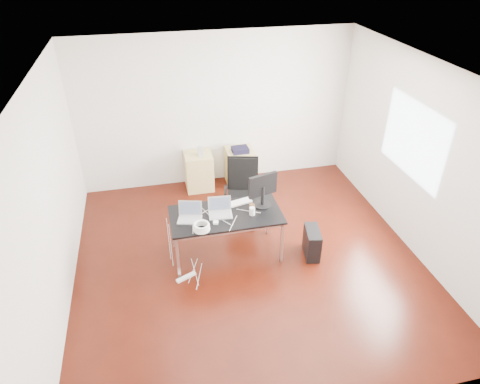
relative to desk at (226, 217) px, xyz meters
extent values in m
plane|color=#320C05|center=(0.29, -0.20, -0.68)|extent=(5.00, 5.00, 0.00)
plane|color=silver|center=(0.29, -0.20, 2.12)|extent=(5.00, 5.00, 0.00)
plane|color=silver|center=(0.29, 2.30, 0.72)|extent=(5.00, 0.00, 5.00)
plane|color=silver|center=(0.29, -2.70, 0.72)|extent=(5.00, 0.00, 5.00)
plane|color=silver|center=(-2.21, -0.20, 0.72)|extent=(0.00, 5.00, 5.00)
plane|color=silver|center=(2.79, -0.20, 0.72)|extent=(0.00, 5.00, 5.00)
plane|color=white|center=(2.77, 0.00, 0.92)|extent=(0.00, 1.50, 1.50)
cube|color=black|center=(0.00, 0.00, 0.04)|extent=(1.60, 0.80, 0.03)
cube|color=silver|center=(-0.75, -0.35, -0.33)|extent=(0.04, 0.04, 0.70)
cube|color=silver|center=(-0.75, 0.35, -0.33)|extent=(0.04, 0.04, 0.70)
cube|color=silver|center=(0.75, -0.35, -0.33)|extent=(0.04, 0.04, 0.70)
cube|color=silver|center=(0.75, 0.35, -0.33)|extent=(0.04, 0.04, 0.70)
cylinder|color=black|center=(0.42, 0.74, -0.44)|extent=(0.06, 0.06, 0.47)
cube|color=black|center=(0.42, 0.74, -0.18)|extent=(0.58, 0.56, 0.06)
cube|color=black|center=(0.47, 0.96, 0.13)|extent=(0.47, 0.21, 0.55)
cube|color=tan|center=(-0.12, 2.03, -0.33)|extent=(0.50, 0.50, 0.70)
cube|color=tan|center=(0.66, 2.03, -0.33)|extent=(0.50, 0.50, 0.70)
cube|color=black|center=(1.25, -0.29, -0.46)|extent=(0.28, 0.48, 0.44)
cylinder|color=black|center=(0.60, 2.02, -0.54)|extent=(0.32, 0.32, 0.28)
cube|color=white|center=(-0.66, -0.40, -0.66)|extent=(0.30, 0.18, 0.04)
cube|color=silver|center=(-0.52, -0.04, 0.06)|extent=(0.38, 0.31, 0.01)
cube|color=silver|center=(-0.49, 0.07, 0.18)|extent=(0.33, 0.13, 0.22)
cube|color=#475166|center=(-0.49, 0.06, 0.18)|extent=(0.29, 0.11, 0.18)
cube|color=silver|center=(-0.08, -0.02, 0.06)|extent=(0.35, 0.26, 0.01)
cube|color=silver|center=(-0.07, 0.09, 0.18)|extent=(0.33, 0.08, 0.22)
cube|color=#475166|center=(-0.07, 0.09, 0.18)|extent=(0.29, 0.06, 0.18)
cylinder|color=black|center=(0.57, 0.10, 0.06)|extent=(0.26, 0.26, 0.02)
cylinder|color=black|center=(0.57, 0.10, 0.22)|extent=(0.05, 0.05, 0.30)
cube|color=black|center=(0.57, 0.12, 0.39)|extent=(0.45, 0.17, 0.34)
cube|color=#475166|center=(0.57, 0.15, 0.39)|extent=(0.38, 0.11, 0.29)
cube|color=white|center=(0.22, 0.23, 0.06)|extent=(0.46, 0.24, 0.02)
cylinder|color=white|center=(0.37, -0.10, 0.11)|extent=(0.09, 0.09, 0.12)
cylinder|color=brown|center=(0.39, 0.02, 0.10)|extent=(0.08, 0.08, 0.10)
torus|color=white|center=(-0.39, -0.30, 0.07)|extent=(0.24, 0.24, 0.04)
torus|color=white|center=(-0.39, -0.30, 0.11)|extent=(0.23, 0.23, 0.04)
torus|color=white|center=(-0.39, -0.30, 0.14)|extent=(0.22, 0.22, 0.04)
cube|color=white|center=(-0.18, -0.19, 0.07)|extent=(0.08, 0.08, 0.03)
cube|color=#9E9E9E|center=(-0.08, 1.95, 0.11)|extent=(0.09, 0.08, 0.18)
cube|color=black|center=(0.66, 1.95, 0.07)|extent=(0.31, 0.25, 0.09)
camera|label=1|loc=(-0.92, -4.96, 3.55)|focal=32.00mm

